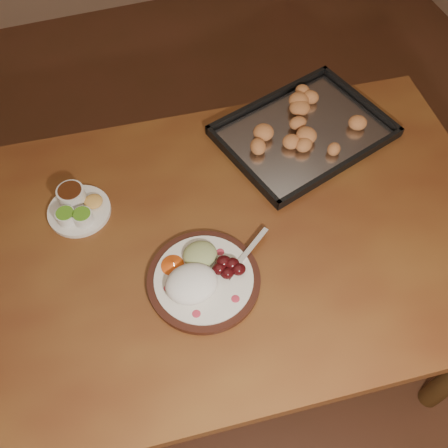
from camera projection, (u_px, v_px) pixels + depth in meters
name	position (u px, v px, depth m)	size (l,w,h in m)	color
ground	(190.00, 289.00, 2.02)	(4.00, 4.00, 0.00)	#5A2F1E
dining_table	(215.00, 256.00, 1.35)	(1.57, 1.01, 0.75)	brown
dinner_plate	(201.00, 278.00, 1.18)	(0.33, 0.27, 0.06)	black
condiment_saucer	(77.00, 207.00, 1.30)	(0.16, 0.16, 0.06)	white
baking_tray	(304.00, 131.00, 1.45)	(0.54, 0.46, 0.05)	black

